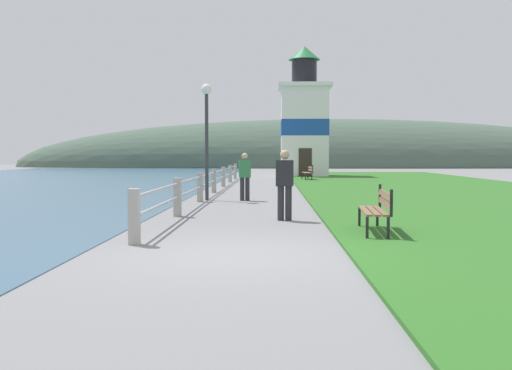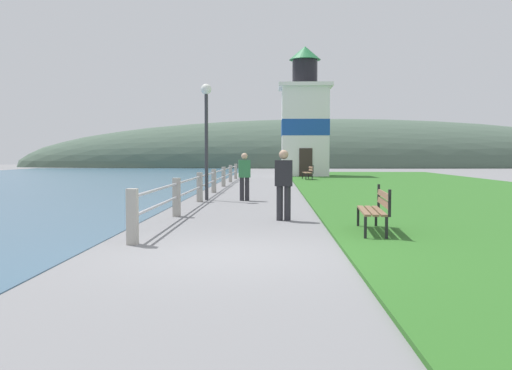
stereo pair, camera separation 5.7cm
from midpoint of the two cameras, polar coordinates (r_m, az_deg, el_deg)
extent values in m
plane|color=slate|center=(8.90, -2.83, -7.03)|extent=(160.00, 160.00, 0.00)
cube|color=#2D6623|center=(26.23, 17.42, -0.42)|extent=(12.00, 49.38, 0.06)
cube|color=#A8A399|center=(10.09, -12.24, -3.11)|extent=(0.18, 0.18, 0.97)
cube|color=#A8A399|center=(14.47, -7.98, -1.22)|extent=(0.18, 0.18, 0.97)
cube|color=#A8A399|center=(18.91, -5.71, -0.21)|extent=(0.18, 0.18, 0.97)
cube|color=#A8A399|center=(23.37, -4.30, 0.42)|extent=(0.18, 0.18, 0.97)
cube|color=#A8A399|center=(27.85, -3.35, 0.84)|extent=(0.18, 0.18, 0.97)
cube|color=#A8A399|center=(32.33, -2.66, 1.15)|extent=(0.18, 0.18, 0.97)
cube|color=#A8A399|center=(36.81, -2.14, 1.38)|extent=(0.18, 0.18, 0.97)
cylinder|color=#B2B2B7|center=(23.36, -4.31, 1.25)|extent=(0.06, 26.98, 0.06)
cylinder|color=#B2B2B7|center=(23.37, -4.30, 0.42)|extent=(0.06, 26.98, 0.06)
cube|color=brown|center=(11.26, 10.71, -2.54)|extent=(0.25, 1.84, 0.04)
cube|color=brown|center=(11.27, 11.46, -2.54)|extent=(0.25, 1.84, 0.04)
cube|color=brown|center=(11.29, 12.20, -2.54)|extent=(0.25, 1.84, 0.04)
cube|color=brown|center=(11.27, 12.66, -0.93)|extent=(0.19, 1.83, 0.11)
cube|color=brown|center=(11.28, 12.65, -1.73)|extent=(0.19, 1.83, 0.11)
cube|color=black|center=(10.40, 10.90, -4.36)|extent=(0.05, 0.05, 0.45)
cube|color=black|center=(12.16, 10.17, -3.28)|extent=(0.05, 0.05, 0.45)
cube|color=black|center=(10.44, 12.93, -4.35)|extent=(0.05, 0.05, 0.45)
cube|color=black|center=(12.20, 11.90, -3.28)|extent=(0.05, 0.05, 0.45)
cube|color=black|center=(10.40, 13.23, -1.78)|extent=(0.05, 0.05, 0.49)
cube|color=black|center=(12.16, 12.16, -1.08)|extent=(0.05, 0.05, 0.49)
cube|color=brown|center=(34.63, 4.81, 1.24)|extent=(0.23, 1.96, 0.04)
cube|color=brown|center=(34.64, 5.05, 1.24)|extent=(0.23, 1.96, 0.04)
cube|color=brown|center=(34.66, 5.29, 1.24)|extent=(0.23, 1.96, 0.04)
cube|color=brown|center=(34.66, 5.43, 1.77)|extent=(0.17, 1.96, 0.11)
cube|color=brown|center=(34.67, 5.43, 1.51)|extent=(0.17, 1.96, 0.11)
cube|color=black|center=(33.68, 4.92, 0.78)|extent=(0.05, 0.05, 0.45)
cube|color=black|center=(35.58, 4.57, 0.90)|extent=(0.05, 0.05, 0.45)
cube|color=black|center=(33.73, 5.55, 0.78)|extent=(0.05, 0.05, 0.45)
cube|color=black|center=(35.62, 5.16, 0.90)|extent=(0.05, 0.05, 0.45)
cube|color=black|center=(33.72, 5.63, 1.57)|extent=(0.05, 0.05, 0.49)
cube|color=black|center=(35.61, 5.24, 1.65)|extent=(0.05, 0.05, 0.49)
cube|color=white|center=(40.94, 4.79, 5.25)|extent=(3.24, 3.24, 6.27)
cube|color=#194799|center=(40.96, 4.79, 5.69)|extent=(3.28, 3.28, 1.13)
cube|color=white|center=(41.20, 4.81, 9.78)|extent=(3.73, 3.73, 0.25)
cylinder|color=black|center=(41.33, 4.81, 11.16)|extent=(1.78, 1.78, 1.75)
cone|color=#23703D|center=(41.54, 4.82, 13.01)|extent=(2.23, 2.23, 0.96)
cube|color=#332823|center=(39.28, 4.90, 2.23)|extent=(0.90, 0.06, 2.00)
cylinder|color=#28282D|center=(19.25, -1.47, -0.41)|extent=(0.15, 0.15, 0.79)
cylinder|color=#28282D|center=(19.26, -0.95, -0.41)|extent=(0.15, 0.15, 0.79)
cube|color=#337A47|center=(19.23, -1.21, 1.64)|extent=(0.42, 0.26, 0.59)
sphere|color=tan|center=(19.22, -1.22, 2.90)|extent=(0.21, 0.21, 0.21)
cylinder|color=#28282D|center=(13.47, 2.37, -1.84)|extent=(0.15, 0.15, 0.82)
cylinder|color=#28282D|center=(13.46, 3.15, -1.85)|extent=(0.15, 0.15, 0.82)
cube|color=#232328|center=(13.42, 2.77, 1.19)|extent=(0.42, 0.25, 0.61)
sphere|color=tan|center=(13.42, 2.77, 3.06)|extent=(0.22, 0.22, 0.22)
cylinder|color=#333338|center=(19.56, -5.03, 3.75)|extent=(0.12, 0.12, 3.60)
sphere|color=white|center=(19.68, -5.06, 9.53)|extent=(0.36, 0.36, 0.36)
ellipsoid|color=#475B4C|center=(72.04, 7.45, 1.79)|extent=(80.00, 16.00, 12.00)
camera|label=1|loc=(0.03, -90.07, 0.00)|focal=40.00mm
camera|label=2|loc=(0.03, 89.93, 0.00)|focal=40.00mm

